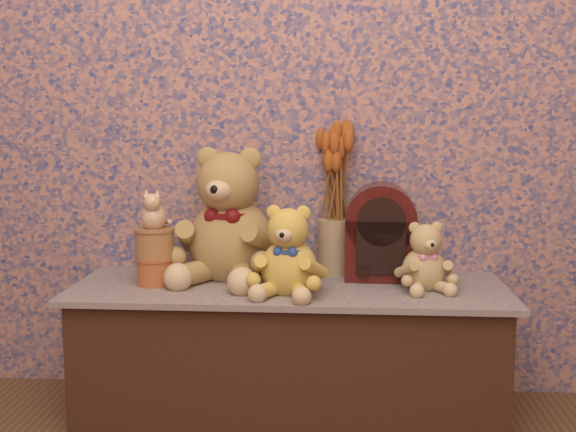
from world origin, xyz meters
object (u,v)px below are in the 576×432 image
at_px(cathedral_radio, 381,231).
at_px(teddy_medium, 289,246).
at_px(biscuit_tin_lower, 155,271).
at_px(teddy_large, 231,208).
at_px(cat_figurine, 154,209).
at_px(ceramic_vase, 335,247).
at_px(teddy_small, 424,253).

bearing_deg(cathedral_radio, teddy_medium, -140.84).
bearing_deg(teddy_medium, biscuit_tin_lower, 179.76).
height_order(teddy_medium, cathedral_radio, cathedral_radio).
xyz_separation_m(teddy_large, cathedral_radio, (0.52, 0.03, -0.08)).
bearing_deg(biscuit_tin_lower, cat_figurine, 180.00).
distance_m(teddy_medium, ceramic_vase, 0.32).
distance_m(teddy_large, teddy_medium, 0.30).
xyz_separation_m(teddy_small, ceramic_vase, (-0.29, 0.20, -0.02)).
xyz_separation_m(teddy_large, cat_figurine, (-0.24, -0.11, 0.01)).
bearing_deg(teddy_small, teddy_medium, 178.81).
height_order(teddy_large, ceramic_vase, teddy_large).
bearing_deg(cat_figurine, teddy_medium, -17.71).
distance_m(cathedral_radio, cat_figurine, 0.77).
bearing_deg(cat_figurine, biscuit_tin_lower, -7.67).
bearing_deg(cat_figurine, cathedral_radio, 2.80).
distance_m(teddy_large, cat_figurine, 0.26).
bearing_deg(teddy_medium, cat_figurine, 179.76).
bearing_deg(teddy_large, cathedral_radio, 15.11).
height_order(ceramic_vase, cat_figurine, cat_figurine).
distance_m(cathedral_radio, ceramic_vase, 0.18).
relative_size(teddy_large, ceramic_vase, 2.50).
bearing_deg(teddy_small, cat_figurine, 168.42).
bearing_deg(teddy_small, biscuit_tin_lower, 168.42).
bearing_deg(teddy_medium, cathedral_radio, 45.87).
height_order(teddy_large, cathedral_radio, teddy_large).
relative_size(teddy_medium, cathedral_radio, 0.92).
height_order(teddy_small, ceramic_vase, teddy_small).
relative_size(teddy_medium, biscuit_tin_lower, 2.45).
distance_m(teddy_small, cat_figurine, 0.90).
relative_size(ceramic_vase, biscuit_tin_lower, 1.57).
distance_m(teddy_small, ceramic_vase, 0.35).
height_order(teddy_large, biscuit_tin_lower, teddy_large).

